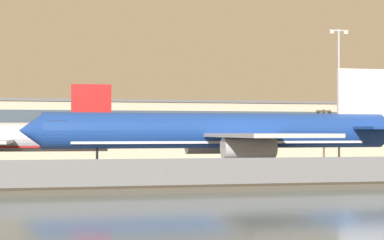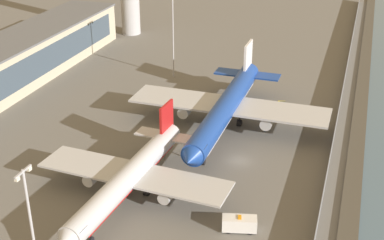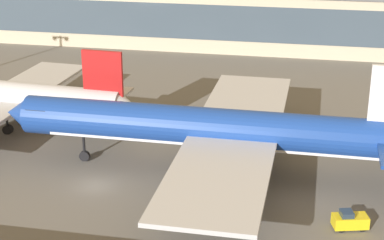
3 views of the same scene
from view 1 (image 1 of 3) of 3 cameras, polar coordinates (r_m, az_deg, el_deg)
The scene contains 7 objects.
ground_plane at distance 83.70m, azimuth -4.43°, elevation -4.41°, with size 500.00×500.00×0.00m, color #66635E.
shoreline_seawall at distance 63.63m, azimuth -1.22°, elevation -5.31°, with size 320.00×3.00×0.50m.
perimeter_fence at distance 67.94m, azimuth -2.09°, elevation -4.09°, with size 280.00×0.10×2.70m.
cargo_jet_blue at distance 92.09m, azimuth 2.59°, elevation -0.92°, with size 48.24×41.40×13.32m.
baggage_tug at distance 88.50m, azimuth 12.84°, elevation -3.68°, with size 3.51×2.39×1.80m.
terminal_building at distance 147.03m, azimuth -4.85°, elevation -0.70°, with size 108.49×15.11×11.17m.
apron_light_mast_apron_east at distance 120.75m, azimuth 11.13°, elevation 2.38°, with size 3.20×0.40×21.41m.
Camera 1 is at (-14.44, -82.28, 5.17)m, focal length 70.00 mm.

